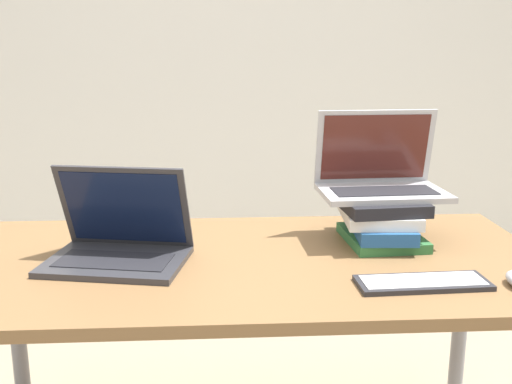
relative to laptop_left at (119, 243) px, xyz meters
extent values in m
cube|color=silver|center=(0.34, 1.75, 0.59)|extent=(8.00, 0.05, 2.70)
cube|color=brown|center=(0.34, 0.00, -0.06)|extent=(1.59, 0.78, 0.03)
cylinder|color=gray|center=(-0.40, 0.33, -0.42)|extent=(0.05, 0.05, 0.68)
cylinder|color=gray|center=(1.07, 0.33, -0.42)|extent=(0.05, 0.05, 0.68)
cube|color=#333338|center=(0.00, -0.03, -0.04)|extent=(0.39, 0.31, 0.02)
cube|color=#232328|center=(-0.01, -0.04, -0.03)|extent=(0.30, 0.18, 0.00)
cube|color=#333338|center=(0.01, 0.05, 0.08)|extent=(0.36, 0.16, 0.23)
cube|color=#0F1938|center=(0.01, 0.05, 0.08)|extent=(0.32, 0.14, 0.20)
cube|color=#33753D|center=(0.72, 0.11, -0.04)|extent=(0.22, 0.26, 0.03)
cube|color=#235693|center=(0.72, 0.11, 0.00)|extent=(0.17, 0.27, 0.04)
cube|color=white|center=(0.71, 0.13, 0.03)|extent=(0.22, 0.28, 0.03)
cube|color=black|center=(0.71, 0.11, 0.07)|extent=(0.24, 0.24, 0.03)
cube|color=#B2B2B7|center=(0.73, 0.14, 0.09)|extent=(0.36, 0.24, 0.02)
cube|color=#232328|center=(0.73, 0.12, 0.10)|extent=(0.29, 0.13, 0.00)
cube|color=#B2B2B7|center=(0.72, 0.23, 0.21)|extent=(0.35, 0.07, 0.22)
cube|color=#4C1E19|center=(0.72, 0.22, 0.21)|extent=(0.32, 0.05, 0.19)
cube|color=#28282D|center=(0.74, -0.21, -0.04)|extent=(0.31, 0.12, 0.01)
cube|color=silver|center=(0.74, -0.21, -0.04)|extent=(0.29, 0.10, 0.00)
camera|label=1|loc=(0.27, -1.49, 0.49)|focal=42.00mm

